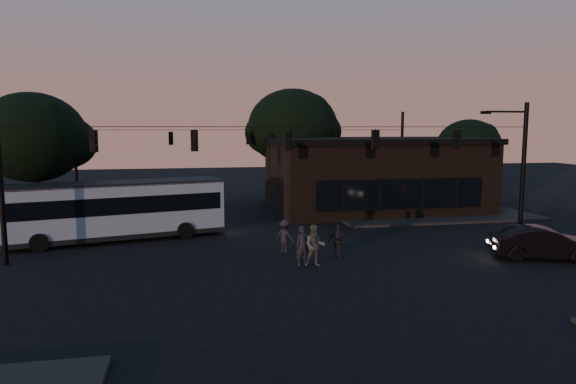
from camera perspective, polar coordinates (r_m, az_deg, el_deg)
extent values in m
plane|color=black|center=(22.09, 2.06, -9.02)|extent=(120.00, 120.00, 0.00)
cube|color=black|center=(39.03, 14.56, -2.05)|extent=(14.00, 10.00, 0.15)
cube|color=black|center=(36.32, -25.63, -3.20)|extent=(14.00, 10.00, 0.15)
cube|color=black|center=(39.37, 9.47, 1.72)|extent=(15.00, 10.00, 5.00)
cube|color=black|center=(39.21, 9.55, 5.65)|extent=(15.40, 10.40, 0.40)
cube|color=black|center=(34.73, 12.43, -0.22)|extent=(11.50, 0.18, 2.00)
cylinder|color=black|center=(43.76, 0.51, 1.69)|extent=(0.44, 0.44, 4.00)
ellipsoid|color=black|center=(43.57, 0.52, 7.20)|extent=(7.60, 7.60, 6.46)
cylinder|color=black|center=(45.17, 19.27, 0.83)|extent=(0.44, 0.44, 3.00)
ellipsoid|color=black|center=(44.96, 19.43, 4.82)|extent=(5.20, 5.20, 4.42)
cylinder|color=black|center=(35.11, -26.18, -0.71)|extent=(0.44, 0.44, 3.60)
ellipsoid|color=black|center=(34.85, -26.53, 5.46)|extent=(6.40, 6.40, 5.44)
cylinder|color=black|center=(26.04, -29.31, 0.94)|extent=(0.24, 0.24, 7.50)
cylinder|color=black|center=(30.57, 24.66, 1.99)|extent=(0.24, 0.24, 7.50)
cylinder|color=black|center=(25.13, 0.00, 7.26)|extent=(26.00, 0.03, 0.03)
cube|color=black|center=(24.98, -20.78, 5.31)|extent=(0.34, 0.30, 1.00)
cube|color=black|center=(24.65, -10.36, 5.64)|extent=(0.34, 0.30, 1.00)
cube|color=black|center=(25.14, 0.00, 5.78)|extent=(0.34, 0.30, 1.00)
cube|color=black|center=(26.39, 9.67, 5.74)|extent=(0.34, 0.30, 1.00)
cube|color=black|center=(28.31, 18.25, 5.57)|extent=(0.34, 0.30, 1.00)
cylinder|color=black|center=(41.51, -22.54, 3.28)|extent=(0.24, 0.24, 7.50)
cylinder|color=black|center=(44.48, 12.51, 3.87)|extent=(0.24, 0.24, 7.50)
cylinder|color=black|center=(40.94, -4.43, 6.91)|extent=(26.00, 0.03, 0.03)
cube|color=black|center=(40.66, -12.88, 5.83)|extent=(0.34, 0.30, 1.00)
cube|color=black|center=(40.95, -4.42, 6.00)|extent=(0.34, 0.30, 1.00)
cube|color=black|center=(42.09, 3.76, 6.03)|extent=(0.34, 0.30, 1.00)
cube|color=#7E8EA1|center=(29.69, -18.37, -1.65)|extent=(11.62, 5.13, 2.68)
cube|color=black|center=(29.65, -18.39, -1.15)|extent=(11.18, 5.07, 0.93)
cube|color=black|center=(29.52, -18.47, 0.92)|extent=(11.62, 5.13, 0.15)
cube|color=black|center=(29.93, -18.26, -4.38)|extent=(11.73, 5.21, 0.26)
cylinder|color=black|center=(28.49, -25.94, -5.10)|extent=(0.96, 0.47, 0.93)
cylinder|color=black|center=(31.02, -25.85, -4.14)|extent=(0.96, 0.47, 0.93)
cylinder|color=black|center=(29.23, -11.33, -4.22)|extent=(0.96, 0.47, 0.93)
cylinder|color=black|center=(31.69, -12.42, -3.36)|extent=(0.96, 0.47, 0.93)
imported|color=black|center=(27.00, 26.54, -5.12)|extent=(4.93, 3.05, 1.53)
imported|color=black|center=(23.09, 1.65, -6.00)|extent=(0.70, 0.49, 1.80)
imported|color=#4F5049|center=(22.94, 3.02, -5.98)|extent=(1.02, 0.85, 1.89)
imported|color=#282128|center=(24.62, 5.55, -5.43)|extent=(0.96, 0.44, 1.61)
imported|color=black|center=(25.40, -0.35, -4.95)|extent=(1.20, 1.18, 1.65)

